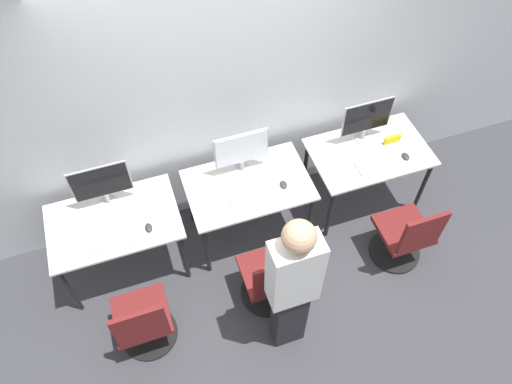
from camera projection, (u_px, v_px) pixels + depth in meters
The scene contains 19 objects.
ground_plane at pixel (261, 259), 4.75m from camera, with size 20.00×20.00×0.00m, color #3D3D42.
wall_back at pixel (229, 92), 4.10m from camera, with size 12.00×0.05×2.80m.
desk_left at pixel (115, 227), 4.20m from camera, with size 1.08×0.70×0.74m.
monitor_left at pixel (101, 184), 4.04m from camera, with size 0.48×0.15×0.46m.
keyboard_left at pixel (116, 237), 4.02m from camera, with size 0.41×0.17×0.02m.
mouse_left at pixel (149, 228), 4.07m from camera, with size 0.06×0.09×0.03m.
office_chair_left at pixel (144, 324), 4.00m from camera, with size 0.48×0.48×0.87m.
desk_center at pixel (248, 190), 4.43m from camera, with size 1.08×0.70×0.74m.
monitor_center at pixel (241, 151), 4.25m from camera, with size 0.48×0.15×0.46m.
keyboard_center at pixel (253, 194), 4.28m from camera, with size 0.41×0.17×0.02m.
mouse_center at pixel (283, 184), 4.34m from camera, with size 0.06×0.09×0.03m.
office_chair_center at pixel (270, 280), 4.23m from camera, with size 0.48×0.48×0.87m.
person_center at pixel (293, 285), 3.56m from camera, with size 0.36×0.22×1.71m.
desk_right at pixel (368, 157), 4.66m from camera, with size 1.08×0.70×0.74m.
monitor_right at pixel (367, 119), 4.48m from camera, with size 0.48×0.15×0.46m.
keyboard_right at pixel (378, 163), 4.49m from camera, with size 0.41×0.17×0.02m.
mouse_right at pixel (406, 156), 4.53m from camera, with size 0.06×0.09×0.03m.
office_chair_right at pixel (405, 238), 4.49m from camera, with size 0.48×0.48×0.87m.
placard_right at pixel (392, 139), 4.63m from camera, with size 0.16×0.03×0.08m.
Camera 1 is at (-0.80, -2.20, 4.19)m, focal length 35.00 mm.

